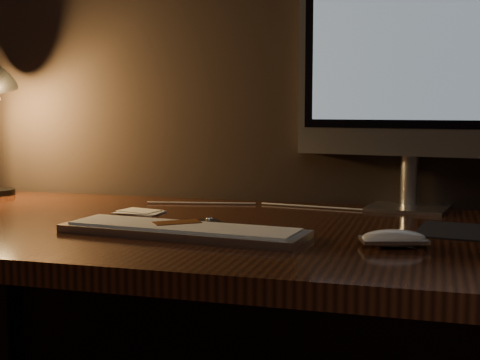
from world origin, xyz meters
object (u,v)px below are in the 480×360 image
(keyboard, at_px, (183,230))
(monitor, at_px, (412,64))
(mouse, at_px, (394,241))
(desk, at_px, (233,281))
(media_remote, at_px, (186,226))

(keyboard, bearing_deg, monitor, 53.48)
(monitor, xyz_separation_m, mouse, (-0.01, -0.44, -0.32))
(monitor, bearing_deg, keyboard, -122.76)
(desk, distance_m, mouse, 0.41)
(keyboard, bearing_deg, mouse, 4.77)
(desk, relative_size, mouse, 14.65)
(desk, bearing_deg, monitor, 36.61)
(media_remote, bearing_deg, monitor, 8.11)
(desk, xyz_separation_m, monitor, (0.35, 0.26, 0.46))
(desk, relative_size, keyboard, 3.41)
(desk, height_order, keyboard, keyboard)
(mouse, distance_m, media_remote, 0.39)
(keyboard, distance_m, mouse, 0.38)
(mouse, xyz_separation_m, media_remote, (-0.39, 0.04, -0.00))
(desk, distance_m, monitor, 0.63)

